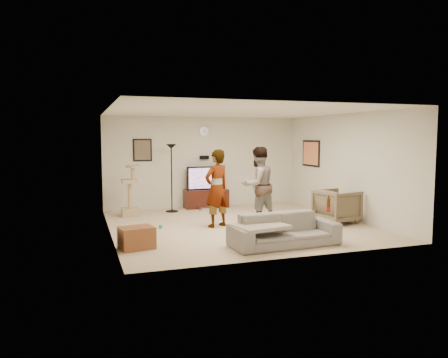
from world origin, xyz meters
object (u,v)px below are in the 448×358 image
object	(u,v)px
cat_tree	(130,191)
person_left	(217,188)
person_right	(258,185)
floor_lamp	(172,178)
beer_bottle	(328,205)
tv_stand	(206,199)
side_table	(137,238)
sofa	(284,230)
armchair	(337,206)
tv	(206,178)

from	to	relation	value
cat_tree	person_left	bearing A→B (deg)	-49.05
person_right	cat_tree	bearing A→B (deg)	-49.29
floor_lamp	person_right	xyz separation A→B (m)	(1.55, -2.07, -0.01)
person_right	beer_bottle	bearing A→B (deg)	89.16
tv_stand	person_left	bearing A→B (deg)	-101.16
floor_lamp	beer_bottle	size ratio (longest dim) A/B	7.03
person_right	beer_bottle	distance (m)	2.14
side_table	sofa	bearing A→B (deg)	-14.15
floor_lamp	cat_tree	distance (m)	1.17
tv_stand	person_left	size ratio (longest dim) A/B	0.72
person_right	sofa	bearing A→B (deg)	64.59
sofa	side_table	bearing A→B (deg)	162.83
sofa	person_right	bearing A→B (deg)	76.82
sofa	floor_lamp	bearing A→B (deg)	102.84
armchair	side_table	size ratio (longest dim) A/B	1.46
floor_lamp	sofa	world-z (taller)	floor_lamp
tv_stand	person_right	size ratio (longest dim) A/B	0.70
sofa	side_table	distance (m)	2.61
tv_stand	tv	distance (m)	0.57
sofa	tv_stand	bearing A→B (deg)	88.74
cat_tree	side_table	xyz separation A→B (m)	(-0.25, -3.22, -0.44)
side_table	floor_lamp	bearing A→B (deg)	68.85
tv_stand	floor_lamp	size ratio (longest dim) A/B	0.69
tv	sofa	size ratio (longest dim) A/B	0.55
tv_stand	cat_tree	xyz separation A→B (m)	(-2.15, -0.65, 0.38)
armchair	tv_stand	bearing A→B (deg)	25.06
cat_tree	person_right	size ratio (longest dim) A/B	0.73
tv_stand	sofa	distance (m)	4.51
tv_stand	sofa	xyz separation A→B (m)	(0.14, -4.51, 0.03)
tv	person_right	world-z (taller)	person_right
beer_bottle	floor_lamp	bearing A→B (deg)	116.64
person_left	side_table	bearing A→B (deg)	11.62
floor_lamp	sofa	size ratio (longest dim) A/B	0.90
floor_lamp	person_right	bearing A→B (deg)	-53.30
sofa	beer_bottle	world-z (taller)	beer_bottle
person_right	side_table	world-z (taller)	person_right
person_left	armchair	world-z (taller)	person_left
tv	person_left	xyz separation A→B (m)	(-0.50, -2.55, 0.02)
cat_tree	person_right	distance (m)	3.21
tv	beer_bottle	size ratio (longest dim) A/B	4.30
tv_stand	person_right	distance (m)	2.57
cat_tree	beer_bottle	bearing A→B (deg)	-50.46
floor_lamp	person_right	world-z (taller)	floor_lamp
tv_stand	person_right	xyz separation A→B (m)	(0.51, -2.44, 0.61)
person_right	sofa	world-z (taller)	person_right
person_right	side_table	xyz separation A→B (m)	(-2.90, -1.43, -0.67)
beer_bottle	person_right	bearing A→B (deg)	104.41
tv	person_left	size ratio (longest dim) A/B	0.64
tv	armchair	bearing A→B (deg)	-53.79
tv_stand	armchair	bearing A→B (deg)	-53.79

